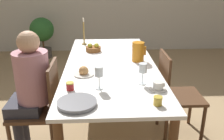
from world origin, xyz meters
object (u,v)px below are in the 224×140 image
chair_opposite (175,93)px  jam_jar_amber (158,100)px  serving_tray (77,103)px  wine_glass_juice (99,73)px  potted_plant (42,33)px  fruit_bowl (93,48)px  candlestick_tall (84,34)px  person_seated (30,85)px  wine_glass_water (143,69)px  teacup_near_person (158,86)px  jam_jar_red (70,86)px  bread_plate (84,72)px  red_pitcher (138,52)px  chair_person_side (42,107)px

chair_opposite → jam_jar_amber: 0.85m
serving_tray → jam_jar_amber: jam_jar_amber is taller
wine_glass_juice → potted_plant: size_ratio=0.23×
fruit_bowl → candlestick_tall: 0.36m
person_seated → wine_glass_water: (0.98, -0.13, 0.18)m
wine_glass_water → candlestick_tall: 1.42m
chair_opposite → teacup_near_person: (-0.29, -0.46, 0.29)m
serving_tray → chair_opposite: bearing=36.5°
wine_glass_juice → jam_jar_red: 0.25m
person_seated → teacup_near_person: size_ratio=8.38×
serving_tray → wine_glass_water: bearing=33.2°
wine_glass_juice → jam_jar_amber: wine_glass_juice is taller
jam_jar_red → potted_plant: 3.33m
bread_plate → wine_glass_juice: bearing=-64.5°
person_seated → fruit_bowl: person_seated is taller
wine_glass_water → fruit_bowl: bearing=114.0°
jam_jar_amber → potted_plant: (-1.57, 3.47, -0.27)m
teacup_near_person → wine_glass_juice: bearing=174.7°
person_seated → serving_tray: person_seated is taller
red_pitcher → fruit_bowl: (-0.48, 0.38, -0.07)m
person_seated → bread_plate: bearing=-78.6°
jam_jar_amber → potted_plant: potted_plant is taller
teacup_near_person → red_pitcher: bearing=94.8°
person_seated → serving_tray: size_ratio=4.19×
chair_person_side → chair_opposite: (1.30, 0.23, 0.00)m
jam_jar_red → wine_glass_water: bearing=8.7°
chair_opposite → red_pitcher: red_pitcher is taller
wine_glass_water → wine_glass_juice: (-0.36, -0.08, 0.00)m
candlestick_tall → serving_tray: bearing=-88.6°
potted_plant → red_pitcher: bearing=-58.0°
serving_tray → bread_plate: size_ratio=1.51×
bread_plate → potted_plant: bread_plate is taller
chair_opposite → serving_tray: chair_opposite is taller
chair_opposite → red_pitcher: 0.57m
wine_glass_water → bread_plate: bearing=156.2°
bread_plate → wine_glass_water: bearing=-23.8°
chair_person_side → candlestick_tall: 1.29m
bread_plate → jam_jar_red: bread_plate is taller
chair_person_side → wine_glass_juice: bearing=-109.9°
potted_plant → jam_jar_red: bearing=-73.9°
chair_person_side → wine_glass_juice: 0.69m
chair_person_side → wine_glass_water: bearing=-97.4°
chair_opposite → teacup_near_person: chair_opposite is taller
serving_tray → potted_plant: (-1.00, 3.44, -0.25)m
bread_plate → serving_tray: bearing=-91.6°
person_seated → candlestick_tall: 1.26m
jam_jar_red → candlestick_tall: size_ratio=0.19×
wine_glass_water → serving_tray: wine_glass_water is taller
person_seated → candlestick_tall: size_ratio=3.40×
chair_opposite → bread_plate: bearing=-82.6°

